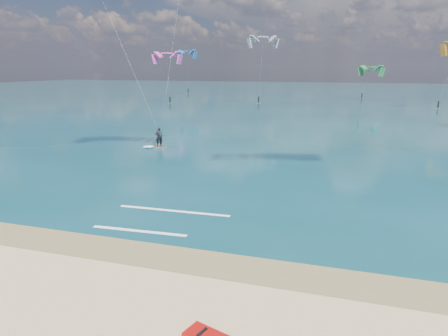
# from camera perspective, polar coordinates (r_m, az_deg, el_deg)

# --- Properties ---
(ground) EXTENTS (320.00, 320.00, 0.00)m
(ground) POSITION_cam_1_polar(r_m,az_deg,el_deg) (52.41, 8.22, 5.48)
(ground) COLOR tan
(ground) RESTS_ON ground
(wet_sand_strip) EXTENTS (320.00, 2.40, 0.01)m
(wet_sand_strip) POSITION_cam_1_polar(r_m,az_deg,el_deg) (18.00, -10.61, -11.93)
(wet_sand_strip) COLOR brown
(wet_sand_strip) RESTS_ON ground
(sea) EXTENTS (320.00, 200.00, 0.04)m
(sea) POSITION_cam_1_polar(r_m,az_deg,el_deg) (115.76, 13.16, 10.01)
(sea) COLOR #0A363A
(sea) RESTS_ON ground
(kitesurfer_main) EXTENTS (10.41, 10.17, 17.75)m
(kitesurfer_main) POSITION_cam_1_polar(r_m,az_deg,el_deg) (35.59, -10.73, 16.03)
(kitesurfer_main) COLOR gold
(kitesurfer_main) RESTS_ON sea
(shoreline_foam) EXTENTS (6.53, 3.59, 0.01)m
(shoreline_foam) POSITION_cam_1_polar(r_m,az_deg,el_deg) (21.60, -9.16, -7.18)
(shoreline_foam) COLOR white
(shoreline_foam) RESTS_ON ground
(distant_kites) EXTENTS (69.65, 35.31, 13.75)m
(distant_kites) POSITION_cam_1_polar(r_m,az_deg,el_deg) (92.63, 7.09, 12.89)
(distant_kites) COLOR #2E7F3C
(distant_kites) RESTS_ON ground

